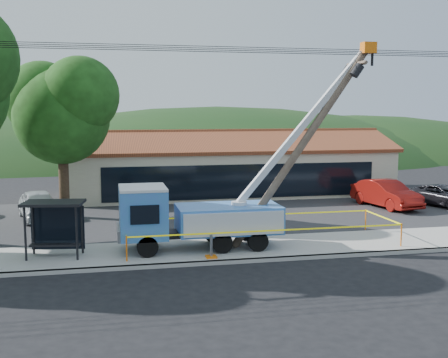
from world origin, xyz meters
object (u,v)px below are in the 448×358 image
car_silver (39,221)px  car_dark (443,207)px  utility_truck (197,214)px  leaning_pole (308,137)px  bus_shelter (55,216)px  car_red (386,209)px

car_silver → car_dark: bearing=-15.4°
utility_truck → leaning_pole: (4.92, -0.07, 3.25)m
leaning_pole → bus_shelter: size_ratio=3.45×
bus_shelter → car_dark: size_ratio=0.55×
car_silver → car_dark: size_ratio=0.99×
car_silver → utility_truck: bearing=-62.1°
leaning_pole → car_dark: leaning_pole is taller
utility_truck → car_red: size_ratio=2.23×
car_dark → bus_shelter: bearing=177.8°
leaning_pole → car_dark: 14.97m
utility_truck → car_silver: utility_truck is taller
utility_truck → car_red: bearing=31.2°
bus_shelter → car_red: (18.87, 7.93, -1.81)m
utility_truck → car_dark: utility_truck is taller
leaning_pole → car_dark: size_ratio=1.89×
bus_shelter → leaning_pole: bearing=8.4°
utility_truck → bus_shelter: (-5.84, -0.04, 0.15)m
car_red → car_dark: size_ratio=1.08×
utility_truck → car_dark: 18.52m
car_dark → utility_truck: bearing=-176.5°
leaning_pole → bus_shelter: bearing=179.8°
car_silver → car_red: size_ratio=0.91×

